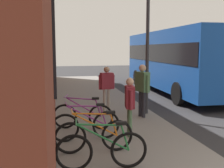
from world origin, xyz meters
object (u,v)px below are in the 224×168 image
street_lamp (148,18)px  pedestrian_crossing_street (130,101)px  bicycle_beside_lamp (94,135)px  bicycle_far_end (86,125)px  bicycle_mid_rack (83,116)px  bicycle_under_window (102,150)px  pedestrian_near_bus (107,84)px  city_bus (174,58)px  pedestrian_by_facade (142,85)px

street_lamp → pedestrian_crossing_street: bearing=151.3°
bicycle_beside_lamp → street_lamp: (3.30, -2.35, 2.96)m
bicycle_far_end → pedestrian_crossing_street: 1.30m
bicycle_beside_lamp → bicycle_far_end: size_ratio=1.00×
bicycle_mid_rack → pedestrian_crossing_street: 1.55m
bicycle_under_window → bicycle_mid_rack: bearing=1.8°
bicycle_beside_lamp → pedestrian_near_bus: (4.11, -1.05, 0.62)m
city_bus → pedestrian_crossing_street: size_ratio=6.82×
pedestrian_near_bus → street_lamp: bearing=-121.7°
bicycle_under_window → pedestrian_near_bus: (5.01, -1.03, 0.62)m
bicycle_beside_lamp → street_lamp: size_ratio=0.31×
bicycle_under_window → bicycle_far_end: bearing=3.5°
bicycle_under_window → street_lamp: (4.21, -2.33, 2.96)m
bicycle_beside_lamp → pedestrian_by_facade: size_ratio=0.99×
bicycle_far_end → street_lamp: 4.55m
city_bus → pedestrian_crossing_street: bearing=148.0°
pedestrian_crossing_street → bicycle_far_end: bearing=96.8°
pedestrian_near_bus → street_lamp: (-0.80, -1.30, 2.34)m
bicycle_mid_rack → city_bus: 8.72m
pedestrian_by_facade → street_lamp: street_lamp is taller
bicycle_mid_rack → bicycle_beside_lamp: bearing=-178.0°
bicycle_beside_lamp → pedestrian_crossing_street: bearing=-47.7°
pedestrian_near_bus → bicycle_under_window: bearing=168.4°
bicycle_under_window → pedestrian_near_bus: size_ratio=1.08×
pedestrian_near_bus → pedestrian_by_facade: (-1.25, -0.99, 0.08)m
pedestrian_by_facade → street_lamp: bearing=-35.2°
bicycle_far_end → bicycle_mid_rack: (1.02, -0.02, 0.00)m
street_lamp → bicycle_beside_lamp: bearing=144.5°
street_lamp → pedestrian_near_bus: bearing=58.3°
street_lamp → bicycle_far_end: bearing=135.2°
bicycle_under_window → street_lamp: 5.64m
bicycle_far_end → pedestrian_near_bus: pedestrian_near_bus is taller
bicycle_under_window → bicycle_beside_lamp: same height
bicycle_far_end → pedestrian_near_bus: bearing=-19.3°
bicycle_beside_lamp → pedestrian_crossing_street: size_ratio=1.14×
bicycle_under_window → city_bus: city_bus is taller
bicycle_beside_lamp → pedestrian_crossing_street: pedestrian_crossing_street is taller
bicycle_beside_lamp → bicycle_far_end: bearing=5.8°
city_bus → pedestrian_by_facade: city_bus is taller
pedestrian_crossing_street → street_lamp: street_lamp is taller
bicycle_under_window → pedestrian_crossing_street: (1.89, -1.06, 0.56)m
bicycle_mid_rack → street_lamp: bearing=-59.2°
bicycle_far_end → pedestrian_by_facade: pedestrian_by_facade is taller
bicycle_beside_lamp → pedestrian_crossing_street: (0.99, -1.08, 0.56)m
city_bus → pedestrian_near_bus: 6.27m
bicycle_beside_lamp → bicycle_mid_rack: bearing=2.0°
bicycle_beside_lamp → city_bus: (8.29, -5.65, 1.41)m
bicycle_under_window → bicycle_mid_rack: (2.76, 0.09, 0.00)m
bicycle_under_window → city_bus: bearing=-31.5°
pedestrian_by_facade → street_lamp: 2.32m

